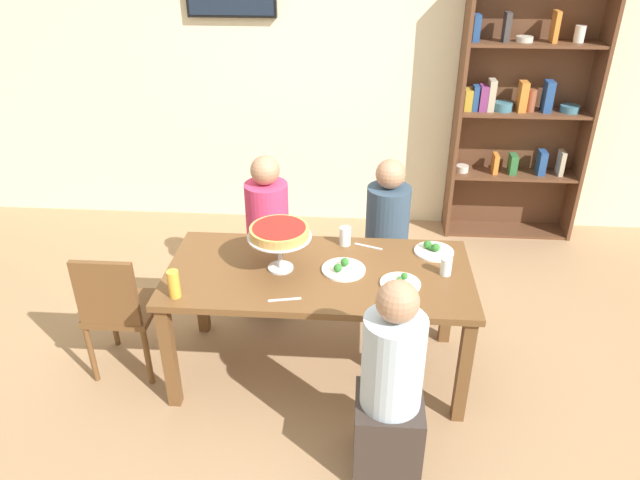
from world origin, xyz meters
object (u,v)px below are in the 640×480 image
(deep_dish_pizza_stand, at_px, (279,234))
(salad_plate_far_diner, at_px, (433,250))
(water_glass_clear_far, at_px, (345,236))
(beer_glass_amber_tall, at_px, (174,284))
(bookshelf, at_px, (521,110))
(salad_plate_near_diner, at_px, (401,283))
(diner_near_right, at_px, (390,395))
(diner_far_right, at_px, (386,247))
(water_glass_clear_near, at_px, (446,266))
(cutlery_fork_near, at_px, (285,300))
(salad_plate_spare, at_px, (343,269))
(dining_table, at_px, (319,284))
(cutlery_knife_near, at_px, (368,246))
(diner_far_left, at_px, (269,243))
(chair_head_west, at_px, (118,308))

(deep_dish_pizza_stand, bearing_deg, salad_plate_far_diner, 15.53)
(deep_dish_pizza_stand, height_order, water_glass_clear_far, deep_dish_pizza_stand)
(beer_glass_amber_tall, bearing_deg, salad_plate_far_diner, 21.78)
(bookshelf, xyz_separation_m, salad_plate_far_diner, (-0.85, -1.76, -0.36))
(salad_plate_far_diner, relative_size, beer_glass_amber_tall, 1.51)
(salad_plate_near_diner, bearing_deg, diner_near_right, -95.70)
(diner_far_right, height_order, deep_dish_pizza_stand, diner_far_right)
(water_glass_clear_near, bearing_deg, salad_plate_near_diner, -154.01)
(bookshelf, distance_m, water_glass_clear_far, 2.22)
(cutlery_fork_near, bearing_deg, water_glass_clear_far, 52.49)
(salad_plate_spare, bearing_deg, beer_glass_amber_tall, -160.01)
(salad_plate_far_diner, xyz_separation_m, salad_plate_spare, (-0.54, -0.25, -0.00))
(deep_dish_pizza_stand, relative_size, beer_glass_amber_tall, 2.32)
(diner_near_right, distance_m, water_glass_clear_far, 1.12)
(water_glass_clear_far, bearing_deg, cutlery_fork_near, -115.70)
(dining_table, bearing_deg, water_glass_clear_far, 66.52)
(water_glass_clear_near, bearing_deg, salad_plate_spare, -179.60)
(water_glass_clear_far, bearing_deg, diner_far_right, 56.02)
(bookshelf, relative_size, cutlery_fork_near, 12.29)
(beer_glass_amber_tall, height_order, cutlery_knife_near, beer_glass_amber_tall)
(bookshelf, distance_m, deep_dish_pizza_stand, 2.68)
(deep_dish_pizza_stand, bearing_deg, bookshelf, 48.74)
(salad_plate_far_diner, bearing_deg, water_glass_clear_near, -79.56)
(bookshelf, xyz_separation_m, cutlery_fork_near, (-1.70, -2.33, -0.38))
(diner_near_right, xyz_separation_m, diner_far_left, (-0.82, 1.46, 0.00))
(beer_glass_amber_tall, height_order, water_glass_clear_far, beer_glass_amber_tall)
(dining_table, relative_size, cutlery_fork_near, 9.87)
(cutlery_fork_near, bearing_deg, dining_table, 50.23)
(bookshelf, xyz_separation_m, water_glass_clear_near, (-0.81, -2.00, -0.33))
(diner_far_right, xyz_separation_m, water_glass_clear_far, (-0.28, -0.42, 0.31))
(salad_plate_near_diner, relative_size, water_glass_clear_far, 1.92)
(cutlery_knife_near, bearing_deg, bookshelf, -106.10)
(diner_far_right, bearing_deg, salad_plate_far_diner, 28.88)
(diner_near_right, height_order, cutlery_knife_near, diner_near_right)
(diner_far_left, xyz_separation_m, chair_head_west, (-0.79, -0.84, -0.01))
(diner_far_left, xyz_separation_m, salad_plate_far_diner, (1.10, -0.48, 0.27))
(diner_far_left, bearing_deg, cutlery_fork_near, 13.56)
(water_glass_clear_far, bearing_deg, deep_dish_pizza_stand, -139.35)
(salad_plate_far_diner, relative_size, water_glass_clear_near, 2.26)
(salad_plate_near_diner, xyz_separation_m, salad_plate_far_diner, (0.22, 0.37, 0.01))
(diner_far_right, bearing_deg, water_glass_clear_near, 23.12)
(water_glass_clear_near, xyz_separation_m, water_glass_clear_far, (-0.59, 0.31, 0.01))
(chair_head_west, bearing_deg, water_glass_clear_far, 17.32)
(salad_plate_spare, xyz_separation_m, water_glass_clear_near, (0.59, 0.00, 0.04))
(diner_far_left, relative_size, cutlery_fork_near, 6.39)
(cutlery_knife_near, bearing_deg, diner_far_right, -87.03)
(chair_head_west, xyz_separation_m, salad_plate_spare, (1.34, 0.11, 0.27))
(water_glass_clear_near, relative_size, cutlery_knife_near, 0.59)
(diner_far_right, xyz_separation_m, cutlery_knife_near, (-0.13, -0.44, 0.25))
(dining_table, xyz_separation_m, salad_plate_spare, (0.14, 0.01, 0.10))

